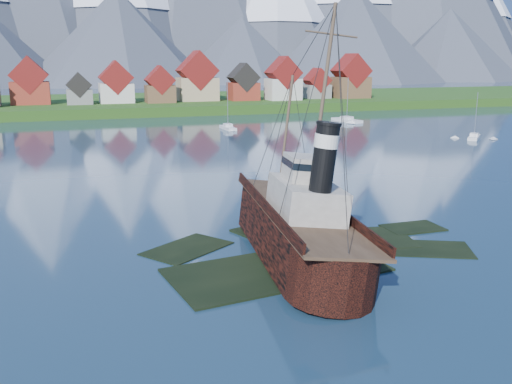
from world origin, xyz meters
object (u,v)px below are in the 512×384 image
object	(u,v)px
sailboat_d	(474,138)
tugboat_wreck	(288,222)
sailboat_f	(228,128)
sailboat_e	(347,121)

from	to	relation	value
sailboat_d	tugboat_wreck	bearing A→B (deg)	-94.54
sailboat_d	sailboat_f	distance (m)	58.51
tugboat_wreck	sailboat_e	size ratio (longest dim) A/B	2.25
tugboat_wreck	sailboat_d	world-z (taller)	tugboat_wreck
tugboat_wreck	sailboat_e	bearing A→B (deg)	67.04
sailboat_f	sailboat_e	bearing A→B (deg)	9.19
sailboat_d	sailboat_e	world-z (taller)	sailboat_e
tugboat_wreck	sailboat_e	world-z (taller)	tugboat_wreck
sailboat_e	sailboat_f	xyz separation A→B (m)	(-36.91, -6.62, 0.00)
tugboat_wreck	sailboat_d	size ratio (longest dim) A/B	2.71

